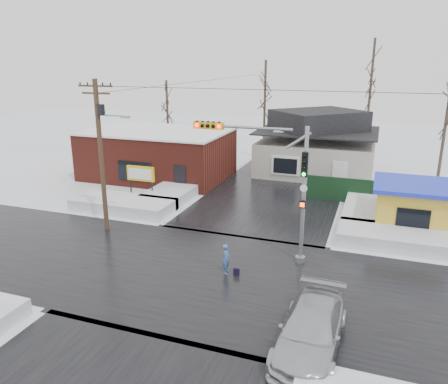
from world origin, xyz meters
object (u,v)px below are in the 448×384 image
(marquee_sign, at_px, (141,175))
(pedestrian, at_px, (226,259))
(kiosk, at_px, (411,206))
(traffic_signal, at_px, (273,174))
(utility_pole, at_px, (101,148))
(car, at_px, (311,330))

(marquee_sign, xyz_separation_m, pedestrian, (9.82, -8.96, -1.17))
(marquee_sign, xyz_separation_m, kiosk, (18.50, 0.50, -0.46))
(traffic_signal, relative_size, utility_pole, 0.78)
(utility_pole, height_order, kiosk, utility_pole)
(traffic_signal, height_order, kiosk, traffic_signal)
(kiosk, height_order, car, kiosk)
(car, bearing_deg, pedestrian, 138.46)
(kiosk, bearing_deg, traffic_signal, -135.16)
(kiosk, distance_m, pedestrian, 12.86)
(utility_pole, relative_size, marquee_sign, 3.53)
(car, bearing_deg, kiosk, 76.14)
(kiosk, bearing_deg, utility_pole, -159.56)
(utility_pole, bearing_deg, kiosk, 20.44)
(utility_pole, height_order, marquee_sign, utility_pole)
(traffic_signal, xyz_separation_m, car, (3.17, -6.93, -3.77))
(traffic_signal, relative_size, marquee_sign, 2.75)
(traffic_signal, distance_m, pedestrian, 4.78)
(traffic_signal, bearing_deg, marquee_sign, 150.28)
(marquee_sign, height_order, car, marquee_sign)
(kiosk, xyz_separation_m, car, (-3.90, -13.96, -0.69))
(utility_pole, distance_m, marquee_sign, 6.87)
(marquee_sign, bearing_deg, pedestrian, -42.37)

